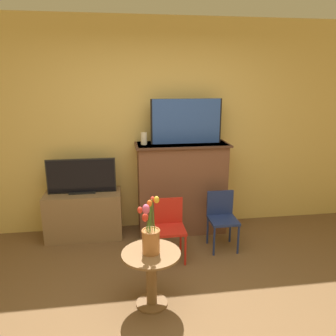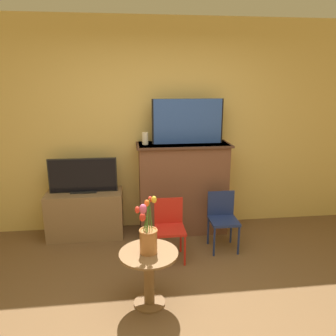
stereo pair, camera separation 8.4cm
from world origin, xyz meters
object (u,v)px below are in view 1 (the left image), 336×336
painting (186,121)px  vase_tulips (150,236)px  chair_red (170,224)px  chair_blue (222,216)px  tv_monitor (81,177)px

painting → vase_tulips: 1.76m
chair_red → vase_tulips: 0.89m
chair_blue → chair_red: bearing=-166.7°
chair_red → vase_tulips: size_ratio=1.30×
chair_blue → vase_tulips: 1.36m
painting → chair_red: size_ratio=1.31×
tv_monitor → vase_tulips: vase_tulips is taller
painting → tv_monitor: painting is taller
chair_blue → vase_tulips: (-0.93, -0.95, 0.28)m
tv_monitor → vase_tulips: bearing=-63.7°
tv_monitor → chair_red: tv_monitor is taller
vase_tulips → chair_blue: bearing=45.4°
chair_blue → vase_tulips: bearing=-134.6°
tv_monitor → chair_blue: size_ratio=1.23×
tv_monitor → chair_red: bearing=-33.4°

